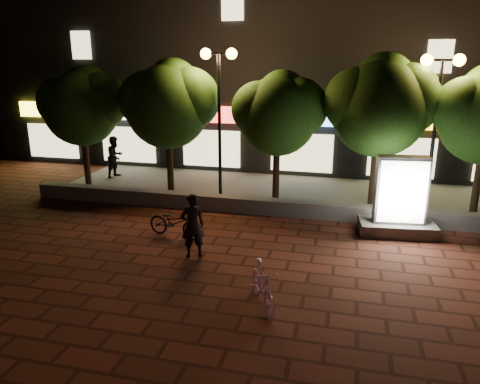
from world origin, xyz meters
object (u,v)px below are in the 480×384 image
(street_lamp_left, at_px, (219,86))
(scooter_parked, at_px, (175,222))
(tree_far_left, at_px, (83,104))
(tree_mid, at_px, (279,111))
(scooter_pink, at_px, (262,286))
(tree_left, at_px, (169,101))
(ad_kiosk, at_px, (399,203))
(street_lamp_right, at_px, (439,94))
(rider, at_px, (193,226))
(pedestrian, at_px, (115,157))
(tree_right, at_px, (381,103))

(street_lamp_left, relative_size, scooter_parked, 3.04)
(tree_far_left, distance_m, tree_mid, 7.50)
(scooter_pink, distance_m, scooter_parked, 4.45)
(scooter_pink, bearing_deg, tree_left, 97.57)
(tree_mid, relative_size, ad_kiosk, 1.95)
(tree_far_left, distance_m, tree_left, 3.51)
(tree_far_left, height_order, street_lamp_left, street_lamp_left)
(tree_mid, xyz_separation_m, street_lamp_right, (4.95, -0.26, 0.68))
(street_lamp_left, relative_size, street_lamp_right, 1.04)
(street_lamp_left, bearing_deg, tree_far_left, 177.24)
(scooter_parked, bearing_deg, tree_mid, -16.26)
(scooter_pink, height_order, rider, rider)
(street_lamp_left, bearing_deg, tree_left, 172.30)
(street_lamp_right, relative_size, ad_kiosk, 2.16)
(tree_mid, height_order, pedestrian, tree_mid)
(scooter_pink, bearing_deg, ad_kiosk, 31.98)
(street_lamp_right, xyz_separation_m, scooter_pink, (-4.07, -6.97, -3.42))
(rider, bearing_deg, tree_right, -162.42)
(tree_far_left, relative_size, rider, 2.75)
(street_lamp_right, distance_m, ad_kiosk, 3.75)
(tree_far_left, bearing_deg, scooter_parked, -38.22)
(tree_right, height_order, street_lamp_right, tree_right)
(ad_kiosk, xyz_separation_m, scooter_parked, (-6.19, -1.80, -0.48))
(ad_kiosk, distance_m, scooter_parked, 6.47)
(tree_far_left, xyz_separation_m, rider, (6.17, -5.21, -2.45))
(scooter_pink, bearing_deg, rider, 111.15)
(tree_left, xyz_separation_m, tree_mid, (4.00, -0.00, -0.23))
(street_lamp_left, distance_m, rider, 5.93)
(tree_left, bearing_deg, tree_far_left, -180.00)
(street_lamp_right, bearing_deg, scooter_pink, -120.29)
(tree_left, xyz_separation_m, street_lamp_right, (8.95, -0.26, 0.45))
(street_lamp_left, bearing_deg, scooter_pink, -67.22)
(tree_left, height_order, scooter_pink, tree_left)
(scooter_pink, xyz_separation_m, pedestrian, (-8.06, 8.75, 0.48))
(street_lamp_left, distance_m, street_lamp_right, 7.00)
(tree_right, height_order, pedestrian, tree_right)
(tree_left, xyz_separation_m, ad_kiosk, (7.91, -2.31, -2.51))
(rider, bearing_deg, scooter_parked, -80.07)
(street_lamp_left, distance_m, scooter_pink, 8.36)
(ad_kiosk, xyz_separation_m, pedestrian, (-11.09, 3.82, 0.02))
(tree_mid, relative_size, rider, 2.68)
(tree_far_left, xyz_separation_m, scooter_pink, (8.38, -7.23, -2.82))
(street_lamp_right, bearing_deg, pedestrian, 171.66)
(ad_kiosk, bearing_deg, tree_left, 163.73)
(scooter_pink, height_order, pedestrian, pedestrian)
(tree_right, distance_m, scooter_pink, 8.24)
(street_lamp_right, relative_size, scooter_pink, 3.18)
(ad_kiosk, bearing_deg, street_lamp_right, 63.10)
(tree_far_left, xyz_separation_m, tree_mid, (7.50, -0.00, -0.08))
(rider, bearing_deg, tree_mid, -135.10)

